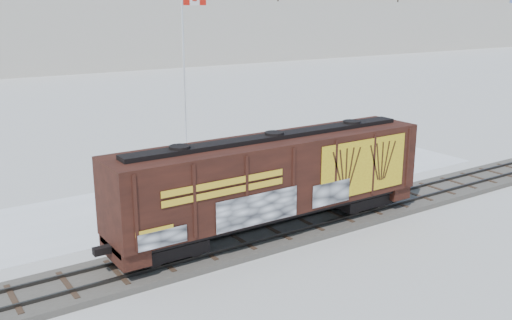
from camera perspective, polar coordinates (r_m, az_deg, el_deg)
ground at (r=28.03m, az=1.88°, el=-7.63°), size 500.00×500.00×0.00m
rail_track at (r=27.97m, az=1.88°, el=-7.35°), size 50.00×3.40×0.43m
parking_strip at (r=34.00m, az=-5.54°, el=-3.54°), size 40.00×8.00×0.03m
hopper_railcar at (r=26.97m, az=1.80°, el=-1.76°), size 16.22×3.06×4.67m
flagpole at (r=40.01m, az=-6.98°, el=5.90°), size 2.30×0.90×12.13m
car_silver at (r=32.20m, az=-6.98°, el=-3.17°), size 4.79×2.59×1.55m
car_white at (r=32.45m, az=-10.90°, el=-3.15°), size 5.05×2.44×1.59m
car_dark at (r=39.73m, az=7.48°, el=0.19°), size 4.98×2.62×1.38m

